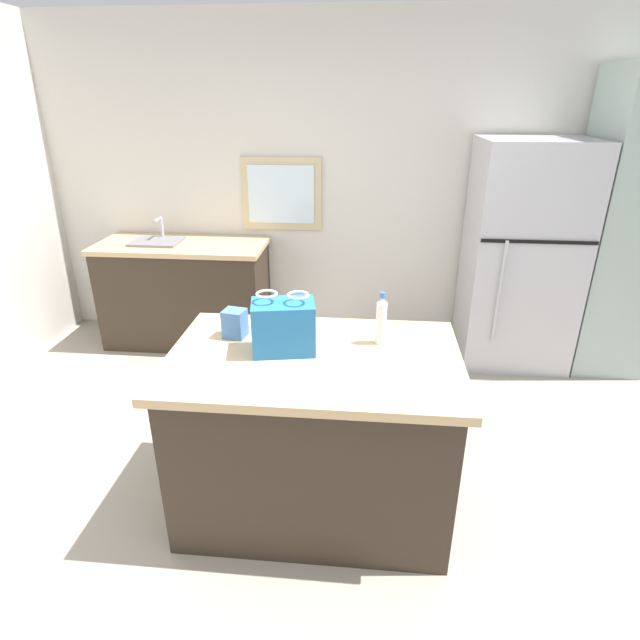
# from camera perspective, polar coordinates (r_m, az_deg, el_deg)

# --- Properties ---
(ground) EXTENTS (6.49, 6.49, 0.00)m
(ground) POSITION_cam_1_polar(r_m,az_deg,el_deg) (2.85, 2.12, -21.11)
(ground) COLOR #9E9384
(back_wall) EXTENTS (5.41, 0.13, 2.64)m
(back_wall) POSITION_cam_1_polar(r_m,az_deg,el_deg) (4.43, 4.20, 14.72)
(back_wall) COLOR silver
(back_wall) RESTS_ON ground
(kitchen_island) EXTENTS (1.39, 0.90, 0.89)m
(kitchen_island) POSITION_cam_1_polar(r_m,az_deg,el_deg) (2.64, -0.64, -12.49)
(kitchen_island) COLOR #33281E
(kitchen_island) RESTS_ON ground
(refrigerator) EXTENTS (0.81, 0.73, 1.74)m
(refrigerator) POSITION_cam_1_polar(r_m,az_deg,el_deg) (4.29, 21.58, 6.64)
(refrigerator) COLOR #B7B7BC
(refrigerator) RESTS_ON ground
(tall_cabinet) EXTENTS (0.53, 0.65, 2.23)m
(tall_cabinet) POSITION_cam_1_polar(r_m,az_deg,el_deg) (4.47, 30.64, 8.92)
(tall_cabinet) COLOR #9EB2A8
(tall_cabinet) RESTS_ON ground
(sink_counter) EXTENTS (1.40, 0.63, 1.08)m
(sink_counter) POSITION_cam_1_polar(r_m,az_deg,el_deg) (4.57, -14.79, 3.06)
(sink_counter) COLOR #33281E
(sink_counter) RESTS_ON ground
(shopping_bag) EXTENTS (0.32, 0.24, 0.29)m
(shopping_bag) POSITION_cam_1_polar(r_m,az_deg,el_deg) (2.40, -4.12, -0.72)
(shopping_bag) COLOR #236BAD
(shopping_bag) RESTS_ON kitchen_island
(small_box) EXTENTS (0.12, 0.11, 0.14)m
(small_box) POSITION_cam_1_polar(r_m,az_deg,el_deg) (2.60, -9.50, -0.38)
(small_box) COLOR #4775B7
(small_box) RESTS_ON kitchen_island
(bottle) EXTENTS (0.05, 0.05, 0.27)m
(bottle) POSITION_cam_1_polar(r_m,az_deg,el_deg) (2.49, 6.86, -0.05)
(bottle) COLOR white
(bottle) RESTS_ON kitchen_island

